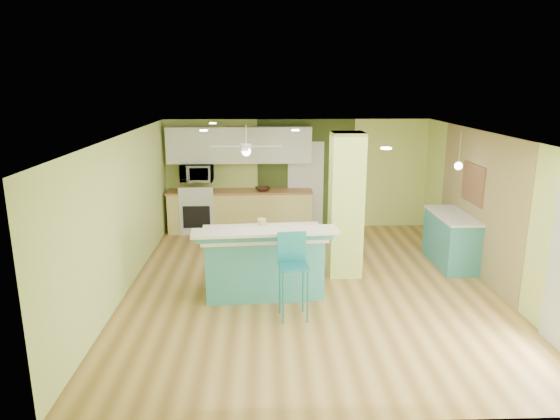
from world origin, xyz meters
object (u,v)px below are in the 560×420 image
object	(u,v)px
side_counter	(451,239)
fruit_bowl	(263,189)
canister	(262,224)
bar_stool	(293,262)
peninsula	(263,261)

from	to	relation	value
side_counter	fruit_bowl	bearing A→B (deg)	147.37
canister	fruit_bowl	bearing A→B (deg)	89.85
fruit_bowl	canister	xyz separation A→B (m)	(-0.01, -3.22, 0.11)
bar_stool	side_counter	size ratio (longest dim) A/B	0.83
bar_stool	side_counter	world-z (taller)	bar_stool
peninsula	fruit_bowl	size ratio (longest dim) A/B	6.63
bar_stool	canister	xyz separation A→B (m)	(-0.44, 1.06, 0.26)
peninsula	bar_stool	bearing A→B (deg)	-68.19
peninsula	canister	world-z (taller)	canister
bar_stool	fruit_bowl	size ratio (longest dim) A/B	3.72
bar_stool	peninsula	bearing A→B (deg)	110.29
side_counter	canister	world-z (taller)	canister
bar_stool	fruit_bowl	distance (m)	4.30
fruit_bowl	bar_stool	bearing A→B (deg)	-84.26
bar_stool	canister	bearing A→B (deg)	106.66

